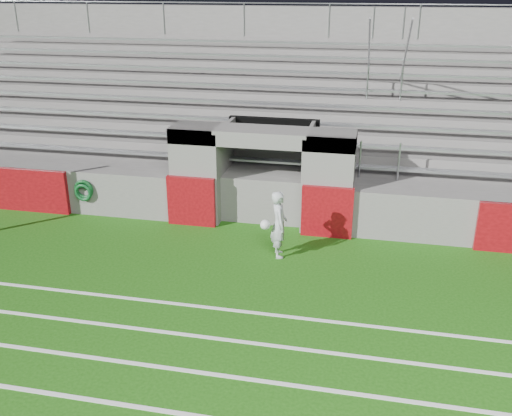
# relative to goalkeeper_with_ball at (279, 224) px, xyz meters

# --- Properties ---
(ground) EXTENTS (90.00, 90.00, 0.00)m
(ground) POSITION_rel_goalkeeper_with_ball_xyz_m (-0.78, -1.61, -0.82)
(ground) COLOR #194F0D
(ground) RESTS_ON ground
(stadium_structure) EXTENTS (26.00, 8.48, 5.42)m
(stadium_structure) POSITION_rel_goalkeeper_with_ball_xyz_m (-0.78, 6.36, 0.68)
(stadium_structure) COLOR #615E5C
(stadium_structure) RESTS_ON ground
(goalkeeper_with_ball) EXTENTS (0.69, 0.69, 1.63)m
(goalkeeper_with_ball) POSITION_rel_goalkeeper_with_ball_xyz_m (0.00, 0.00, 0.00)
(goalkeeper_with_ball) COLOR #B3B9BD
(goalkeeper_with_ball) RESTS_ON ground
(hose_coil) EXTENTS (0.56, 0.15, 0.61)m
(hose_coil) POSITION_rel_goalkeeper_with_ball_xyz_m (-5.68, 1.32, -0.07)
(hose_coil) COLOR #0C3F19
(hose_coil) RESTS_ON ground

